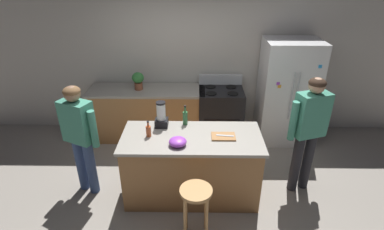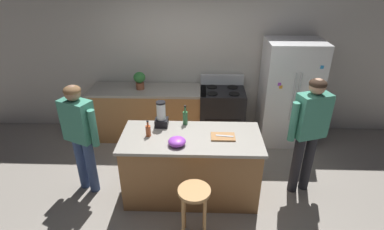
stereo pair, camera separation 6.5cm
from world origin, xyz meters
name	(u,v)px [view 1 (the left image)]	position (x,y,z in m)	size (l,w,h in m)	color
ground_plane	(192,193)	(0.00, 0.00, 0.00)	(14.00, 14.00, 0.00)	gray
back_wall	(193,58)	(0.00, 1.95, 1.35)	(8.00, 0.10, 2.70)	#BCB7AD
kitchen_island	(192,166)	(0.00, 0.00, 0.46)	(1.78, 0.81, 0.91)	#9E6B3D
back_counter_run	(148,113)	(-0.80, 1.55, 0.46)	(2.00, 0.64, 0.91)	#9E6B3D
refrigerator	(287,93)	(1.59, 1.50, 0.89)	(0.90, 0.73, 1.78)	silver
stove_range	(220,114)	(0.48, 1.52, 0.47)	(0.76, 0.65, 1.09)	black
person_by_island_left	(79,131)	(-1.44, 0.06, 0.94)	(0.57, 0.37, 1.56)	#384C7A
person_by_sink_right	(309,126)	(1.50, 0.14, 1.00)	(0.59, 0.33, 1.65)	#26262B
bar_stool	(196,201)	(0.06, -0.74, 0.53)	(0.36, 0.36, 0.69)	#B7844C
potted_plant	(138,80)	(-0.93, 1.55, 1.09)	(0.20, 0.20, 0.30)	brown
blender_appliance	(161,116)	(-0.40, 0.27, 1.06)	(0.17, 0.17, 0.35)	black
bottle_olive_oil	(185,117)	(-0.09, 0.32, 1.01)	(0.07, 0.07, 0.28)	#2D6638
bottle_cooking_sauce	(148,131)	(-0.54, 0.00, 0.99)	(0.06, 0.06, 0.22)	#B24C26
mixing_bowl	(178,142)	(-0.16, -0.20, 0.96)	(0.22, 0.22, 0.10)	purple
cutting_board	(223,136)	(0.40, -0.01, 0.92)	(0.30, 0.20, 0.02)	#9E6B3D
chef_knife	(225,136)	(0.42, -0.01, 0.94)	(0.22, 0.03, 0.01)	#B7BABF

